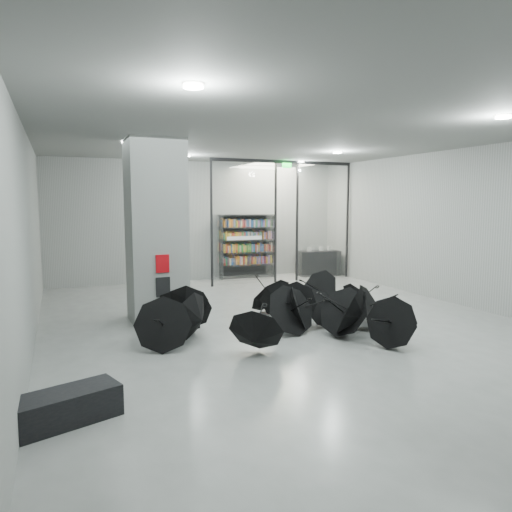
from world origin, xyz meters
name	(u,v)px	position (x,y,z in m)	size (l,w,h in m)	color
room	(299,192)	(0.00, 0.00, 2.84)	(14.00, 14.02, 4.01)	gray
column	(156,231)	(-2.50, 2.00, 2.00)	(1.20, 1.20, 4.00)	slate
fire_cabinet	(163,264)	(-2.50, 1.38, 1.35)	(0.28, 0.04, 0.38)	#A50A07
info_panel	(163,287)	(-2.50, 1.38, 0.85)	(0.30, 0.03, 0.42)	black
exit_sign	(287,165)	(2.40, 5.30, 3.82)	(0.30, 0.06, 0.15)	#0CE533
glass_partition	(284,216)	(2.39, 5.50, 2.18)	(5.06, 0.08, 4.00)	silver
bench	(67,407)	(-4.50, -2.56, 0.19)	(1.21, 0.52, 0.39)	black
bookshelf	(248,246)	(1.61, 6.75, 1.11)	(2.01, 0.40, 2.21)	black
shop_counter	(319,263)	(4.15, 6.15, 0.45)	(1.49, 0.60, 0.89)	black
umbrella_cluster	(290,317)	(-0.19, -0.06, 0.31)	(5.56, 4.45, 1.32)	black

